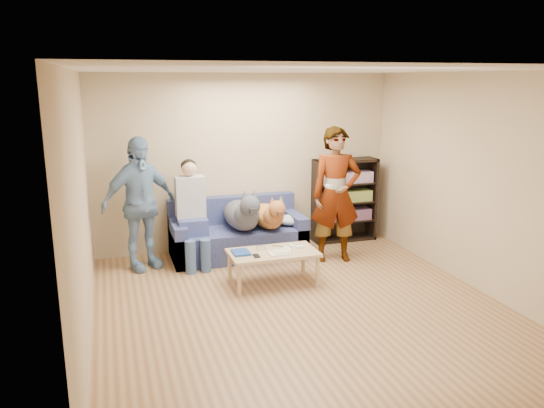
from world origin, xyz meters
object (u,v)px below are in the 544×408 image
object	(u,v)px
bookshelf	(344,198)
person_standing_right	(336,195)
notebook_blue	(241,252)
dog_tan	(269,215)
sofa	(237,236)
person_standing_left	(139,204)
person_seated	(192,209)
dog_gray	(243,214)
camera_silver	(261,248)
coffee_table	(273,255)

from	to	relation	value
bookshelf	person_standing_right	bearing A→B (deg)	-122.03
notebook_blue	dog_tan	xyz separation A→B (m)	(0.65, 0.93, 0.19)
sofa	bookshelf	world-z (taller)	bookshelf
person_standing_right	person_standing_left	distance (m)	2.67
person_standing_left	person_seated	bearing A→B (deg)	-22.17
sofa	dog_tan	distance (m)	0.59
person_standing_right	sofa	xyz separation A→B (m)	(-1.27, 0.61, -0.66)
notebook_blue	dog_gray	size ratio (longest dim) A/B	0.20
notebook_blue	person_standing_left	bearing A→B (deg)	137.91
camera_silver	bookshelf	world-z (taller)	bookshelf
notebook_blue	person_seated	distance (m)	1.17
dog_tan	person_seated	bearing A→B (deg)	174.71
bookshelf	person_standing_left	bearing A→B (deg)	-173.19
notebook_blue	bookshelf	distance (m)	2.48
person_standing_left	dog_gray	world-z (taller)	person_standing_left
camera_silver	sofa	world-z (taller)	sofa
notebook_blue	dog_tan	size ratio (longest dim) A/B	0.23
dog_tan	bookshelf	size ratio (longest dim) A/B	0.89
bookshelf	sofa	bearing A→B (deg)	-172.60
camera_silver	dog_tan	bearing A→B (deg)	66.61
dog_gray	person_standing_right	bearing A→B (deg)	-19.19
person_standing_left	bookshelf	bearing A→B (deg)	-16.76
person_standing_left	camera_silver	xyz separation A→B (m)	(1.40, -0.95, -0.45)
person_standing_right	camera_silver	size ratio (longest dim) A/B	17.14
camera_silver	person_seated	size ratio (longest dim) A/B	0.07
person_standing_right	person_standing_left	bearing A→B (deg)	-179.69
coffee_table	notebook_blue	bearing A→B (deg)	172.87
person_standing_right	dog_tan	size ratio (longest dim) A/B	1.64
person_standing_right	person_seated	distance (m)	2.00
person_standing_right	person_seated	bearing A→B (deg)	176.34
dog_gray	bookshelf	world-z (taller)	bookshelf
notebook_blue	camera_silver	size ratio (longest dim) A/B	2.36
coffee_table	person_seated	bearing A→B (deg)	127.48
person_standing_right	camera_silver	world-z (taller)	person_standing_right
person_standing_right	dog_gray	xyz separation A→B (m)	(-1.23, 0.43, -0.28)
camera_silver	bookshelf	size ratio (longest dim) A/B	0.08
person_standing_left	coffee_table	size ratio (longest dim) A/B	1.63
person_seated	dog_gray	size ratio (longest dim) A/B	1.16
person_seated	dog_gray	distance (m)	0.72
notebook_blue	sofa	xyz separation A→B (m)	(0.24, 1.16, -0.15)
person_standing_left	sofa	distance (m)	1.50
coffee_table	sofa	bearing A→B (deg)	97.76
notebook_blue	camera_silver	bearing A→B (deg)	14.04
dog_tan	bookshelf	bearing A→B (deg)	18.44
notebook_blue	coffee_table	size ratio (longest dim) A/B	0.24
camera_silver	sofa	distance (m)	1.10
camera_silver	person_standing_left	bearing A→B (deg)	146.04
coffee_table	bookshelf	xyz separation A→B (m)	(1.64, 1.44, 0.31)
camera_silver	person_seated	world-z (taller)	person_seated
person_seated	dog_tan	distance (m)	1.10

